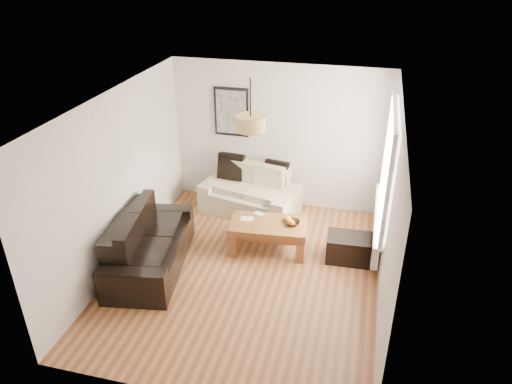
% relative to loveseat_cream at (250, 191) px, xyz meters
% --- Properties ---
extents(floor, '(4.50, 4.50, 0.00)m').
position_rel_loveseat_cream_xyz_m(floor, '(0.40, -1.78, -0.41)').
color(floor, brown).
rests_on(floor, ground).
extents(ceiling, '(3.80, 4.50, 0.00)m').
position_rel_loveseat_cream_xyz_m(ceiling, '(0.40, -1.78, 2.19)').
color(ceiling, white).
rests_on(ceiling, floor).
extents(wall_back, '(3.80, 0.04, 2.60)m').
position_rel_loveseat_cream_xyz_m(wall_back, '(0.40, 0.47, 0.89)').
color(wall_back, silver).
rests_on(wall_back, floor).
extents(wall_front, '(3.80, 0.04, 2.60)m').
position_rel_loveseat_cream_xyz_m(wall_front, '(0.40, -4.03, 0.89)').
color(wall_front, silver).
rests_on(wall_front, floor).
extents(wall_left, '(0.04, 4.50, 2.60)m').
position_rel_loveseat_cream_xyz_m(wall_left, '(-1.50, -1.78, 0.89)').
color(wall_left, silver).
rests_on(wall_left, floor).
extents(wall_right, '(0.04, 4.50, 2.60)m').
position_rel_loveseat_cream_xyz_m(wall_right, '(2.30, -1.78, 0.89)').
color(wall_right, silver).
rests_on(wall_right, floor).
extents(window_bay, '(0.14, 1.90, 1.60)m').
position_rel_loveseat_cream_xyz_m(window_bay, '(2.26, -0.98, 1.19)').
color(window_bay, white).
rests_on(window_bay, wall_right).
extents(radiator, '(0.10, 0.90, 0.52)m').
position_rel_loveseat_cream_xyz_m(radiator, '(2.22, -0.98, -0.03)').
color(radiator, white).
rests_on(radiator, wall_right).
extents(poster, '(0.62, 0.04, 0.87)m').
position_rel_loveseat_cream_xyz_m(poster, '(-0.45, 0.44, 1.29)').
color(poster, black).
rests_on(poster, wall_back).
extents(pendant_shade, '(0.40, 0.40, 0.20)m').
position_rel_loveseat_cream_xyz_m(pendant_shade, '(0.40, -1.48, 1.82)').
color(pendant_shade, tan).
rests_on(pendant_shade, ceiling).
extents(loveseat_cream, '(1.83, 1.25, 0.83)m').
position_rel_loveseat_cream_xyz_m(loveseat_cream, '(0.00, 0.00, 0.00)').
color(loveseat_cream, beige).
rests_on(loveseat_cream, floor).
extents(sofa_leather, '(1.24, 2.05, 0.83)m').
position_rel_loveseat_cream_xyz_m(sofa_leather, '(-1.03, -1.96, 0.00)').
color(sofa_leather, black).
rests_on(sofa_leather, floor).
extents(coffee_table, '(1.25, 0.76, 0.49)m').
position_rel_loveseat_cream_xyz_m(coffee_table, '(0.58, -1.10, -0.17)').
color(coffee_table, brown).
rests_on(coffee_table, floor).
extents(ottoman, '(0.73, 0.49, 0.40)m').
position_rel_loveseat_cream_xyz_m(ottoman, '(1.85, -1.06, -0.21)').
color(ottoman, black).
rests_on(ottoman, floor).
extents(cushion_left, '(0.48, 0.19, 0.47)m').
position_rel_loveseat_cream_xyz_m(cushion_left, '(-0.41, 0.20, 0.34)').
color(cushion_left, black).
rests_on(cushion_left, loveseat_cream).
extents(cushion_right, '(0.44, 0.20, 0.42)m').
position_rel_loveseat_cream_xyz_m(cushion_right, '(0.42, 0.20, 0.32)').
color(cushion_right, black).
rests_on(cushion_right, loveseat_cream).
extents(fruit_bowl, '(0.27, 0.27, 0.06)m').
position_rel_loveseat_cream_xyz_m(fruit_bowl, '(0.95, -1.05, 0.10)').
color(fruit_bowl, black).
rests_on(fruit_bowl, coffee_table).
extents(orange_a, '(0.10, 0.10, 0.09)m').
position_rel_loveseat_cream_xyz_m(orange_a, '(0.91, -1.04, 0.11)').
color(orange_a, orange).
rests_on(orange_a, fruit_bowl).
extents(orange_b, '(0.10, 0.10, 0.08)m').
position_rel_loveseat_cream_xyz_m(orange_b, '(0.94, -1.06, 0.11)').
color(orange_b, orange).
rests_on(orange_b, fruit_bowl).
extents(orange_c, '(0.10, 0.10, 0.09)m').
position_rel_loveseat_cream_xyz_m(orange_c, '(0.86, -0.97, 0.11)').
color(orange_c, orange).
rests_on(orange_c, fruit_bowl).
extents(papers, '(0.22, 0.17, 0.01)m').
position_rel_loveseat_cream_xyz_m(papers, '(0.23, -1.06, 0.08)').
color(papers, white).
rests_on(papers, coffee_table).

